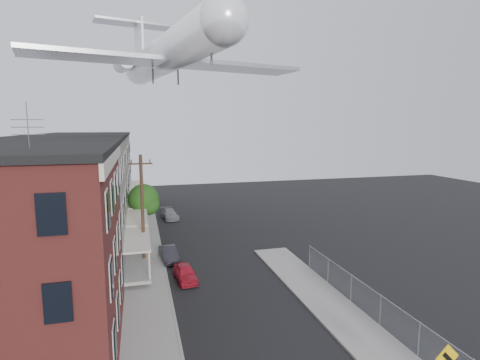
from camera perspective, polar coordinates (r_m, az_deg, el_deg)
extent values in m
cube|color=gray|center=(37.58, -14.35, -9.28)|extent=(3.00, 62.00, 0.12)
cube|color=gray|center=(23.89, 15.89, -19.90)|extent=(3.00, 26.00, 0.12)
cube|color=gray|center=(37.62, -12.11, -9.17)|extent=(0.15, 62.00, 0.14)
cube|color=gray|center=(23.23, 12.61, -20.60)|extent=(0.15, 26.00, 0.14)
cube|color=black|center=(20.85, -32.44, -10.38)|extent=(10.00, 12.00, 10.00)
cube|color=beige|center=(18.99, -18.76, 3.27)|extent=(0.16, 12.20, 0.60)
cylinder|color=#515156|center=(17.43, -29.61, 7.02)|extent=(0.04, 0.04, 2.00)
cube|color=slate|center=(29.73, -27.09, -4.72)|extent=(10.00, 7.00, 10.00)
cube|color=black|center=(29.10, -27.76, 5.22)|extent=(10.25, 7.00, 0.30)
cube|color=gray|center=(30.33, -15.29, -12.63)|extent=(1.80, 6.40, 0.25)
cube|color=beige|center=(29.63, -15.45, -8.65)|extent=(1.90, 6.50, 0.15)
cube|color=gray|center=(36.48, -24.88, -2.33)|extent=(10.00, 7.00, 10.00)
cube|color=black|center=(35.96, -25.37, 5.77)|extent=(10.25, 7.00, 0.30)
cube|color=gray|center=(36.96, -15.30, -8.82)|extent=(1.80, 6.40, 0.25)
cube|color=beige|center=(36.39, -15.43, -5.50)|extent=(1.90, 6.50, 0.15)
cube|color=slate|center=(43.30, -23.36, -0.69)|extent=(10.00, 7.00, 10.00)
cube|color=black|center=(42.87, -23.75, 6.13)|extent=(10.25, 7.00, 0.30)
cube|color=gray|center=(43.71, -15.31, -6.18)|extent=(1.80, 6.40, 0.25)
cube|color=beige|center=(43.23, -15.42, -3.35)|extent=(1.90, 6.50, 0.15)
cube|color=gray|center=(50.18, -22.26, 0.51)|extent=(10.00, 7.00, 10.00)
cube|color=black|center=(49.80, -22.58, 6.39)|extent=(10.25, 7.00, 0.30)
cube|color=gray|center=(50.53, -15.32, -4.24)|extent=(1.80, 6.40, 0.25)
cube|color=beige|center=(50.11, -15.41, -1.78)|extent=(1.90, 6.50, 0.15)
cube|color=slate|center=(57.08, -21.43, 1.42)|extent=(10.00, 7.00, 10.00)
cube|color=black|center=(56.75, -21.70, 6.58)|extent=(10.25, 7.00, 0.30)
cube|color=gray|center=(57.39, -15.33, -2.77)|extent=(1.80, 6.40, 0.25)
cube|color=beige|center=(57.03, -15.41, -0.60)|extent=(1.90, 6.50, 0.15)
cylinder|color=gray|center=(21.45, 25.60, -21.15)|extent=(0.06, 0.06, 1.90)
cylinder|color=gray|center=(23.51, 20.60, -18.17)|extent=(0.06, 0.06, 1.90)
cylinder|color=gray|center=(25.75, 16.56, -15.58)|extent=(0.06, 0.06, 1.90)
cylinder|color=gray|center=(28.13, 13.27, -13.36)|extent=(0.06, 0.06, 1.90)
cylinder|color=gray|center=(30.62, 10.55, -11.47)|extent=(0.06, 0.06, 1.90)
cube|color=gray|center=(23.13, 20.71, -16.16)|extent=(0.04, 18.00, 0.04)
cube|color=gray|center=(23.51, 20.60, -18.17)|extent=(0.02, 18.00, 1.80)
cube|color=yellow|center=(18.07, 29.01, -22.55)|extent=(1.10, 0.03, 1.10)
cube|color=black|center=(18.05, 29.06, -22.57)|extent=(0.52, 0.02, 0.52)
cylinder|color=black|center=(30.64, -14.63, -4.67)|extent=(0.26, 0.26, 9.00)
cube|color=black|center=(30.04, -14.89, 2.41)|extent=(1.80, 0.12, 0.12)
cylinder|color=black|center=(30.02, -16.24, 2.74)|extent=(0.08, 0.08, 0.25)
cylinder|color=black|center=(30.03, -13.57, 2.84)|extent=(0.08, 0.08, 0.25)
cylinder|color=black|center=(41.13, -14.36, -6.11)|extent=(0.24, 0.24, 2.40)
sphere|color=#163F10|center=(40.61, -14.48, -2.83)|extent=(3.20, 3.20, 3.20)
sphere|color=#163F10|center=(40.44, -13.74, -3.66)|extent=(2.24, 2.24, 2.24)
imported|color=#B21728|center=(28.36, -8.35, -13.85)|extent=(1.65, 3.51, 1.16)
imported|color=black|center=(32.49, -10.80, -11.00)|extent=(1.56, 3.63, 1.16)
imported|color=slate|center=(46.45, -10.67, -5.13)|extent=(2.18, 4.23, 1.17)
cylinder|color=white|center=(39.55, -10.89, 18.38)|extent=(8.84, 26.37, 3.50)
sphere|color=white|center=(27.54, -2.51, 23.09)|extent=(3.50, 3.50, 3.50)
cone|color=white|center=(52.09, -15.11, 15.74)|extent=(4.10, 3.93, 3.50)
cube|color=#939399|center=(37.82, -10.11, 17.19)|extent=(26.60, 9.91, 0.38)
cylinder|color=#939399|center=(47.89, -17.31, 16.61)|extent=(2.61, 4.64, 1.75)
cylinder|color=#939399|center=(49.10, -11.02, 16.61)|extent=(2.61, 4.64, 1.75)
cube|color=white|center=(52.07, -15.11, 19.16)|extent=(1.13, 4.12, 6.12)
cube|color=#939399|center=(53.73, -15.50, 21.90)|extent=(10.74, 4.92, 0.27)
cylinder|color=#515156|center=(29.07, -4.37, 18.31)|extent=(0.17, 0.17, 1.31)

